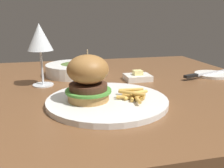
% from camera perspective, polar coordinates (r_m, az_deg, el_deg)
% --- Properties ---
extents(dining_table, '(1.16, 0.98, 0.74)m').
position_cam_1_polar(dining_table, '(0.87, -3.15, -5.56)').
color(dining_table, brown).
rests_on(dining_table, ground).
extents(main_plate, '(0.32, 0.32, 0.01)m').
position_cam_1_polar(main_plate, '(0.66, -1.09, -3.87)').
color(main_plate, white).
rests_on(main_plate, dining_table).
extents(burger_sandwich, '(0.12, 0.12, 0.13)m').
position_cam_1_polar(burger_sandwich, '(0.63, -5.50, 1.41)').
color(burger_sandwich, '#B78447').
rests_on(burger_sandwich, main_plate).
extents(fries_pile, '(0.09, 0.11, 0.02)m').
position_cam_1_polar(fries_pile, '(0.66, 5.06, -2.55)').
color(fries_pile, gold).
rests_on(fries_pile, main_plate).
extents(wine_glass, '(0.08, 0.08, 0.20)m').
position_cam_1_polar(wine_glass, '(0.84, -16.19, 9.89)').
color(wine_glass, silver).
rests_on(wine_glass, dining_table).
extents(bread_plate, '(0.13, 0.13, 0.01)m').
position_cam_1_polar(bread_plate, '(1.04, 21.86, 2.01)').
color(bread_plate, white).
rests_on(bread_plate, dining_table).
extents(table_knife, '(0.23, 0.09, 0.01)m').
position_cam_1_polar(table_knife, '(0.99, 20.12, 2.16)').
color(table_knife, silver).
rests_on(table_knife, bread_plate).
extents(butter_dish, '(0.09, 0.08, 0.04)m').
position_cam_1_polar(butter_dish, '(0.90, 5.87, 1.62)').
color(butter_dish, white).
rests_on(butter_dish, dining_table).
extents(soup_bowl, '(0.22, 0.22, 0.05)m').
position_cam_1_polar(soup_bowl, '(0.98, -8.59, 3.43)').
color(soup_bowl, white).
rests_on(soup_bowl, dining_table).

